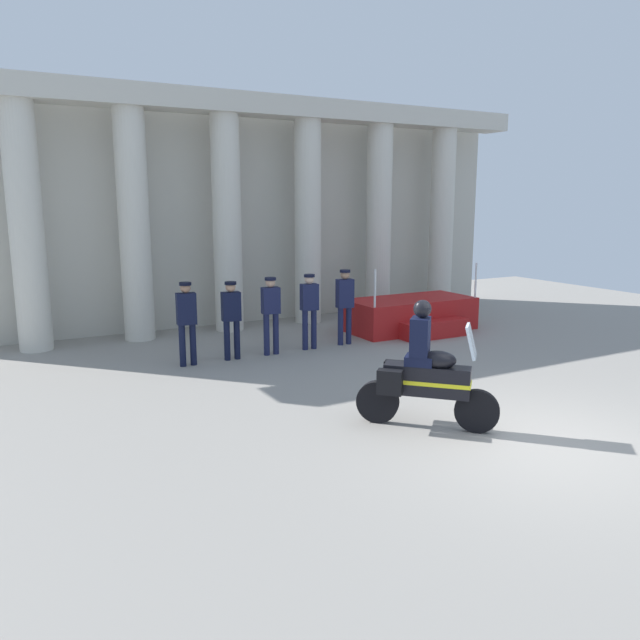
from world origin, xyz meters
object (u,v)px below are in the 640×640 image
object	(u,v)px
officer_in_row_1	(231,314)
motorcycle_with_rider	(422,375)
officer_in_row_0	(187,317)
officer_in_row_4	(345,301)
reviewing_stand	(412,315)
officer_in_row_3	(309,305)
officer_in_row_2	(271,309)

from	to	relation	value
officer_in_row_1	motorcycle_with_rider	distance (m)	5.16
officer_in_row_0	officer_in_row_4	xyz separation A→B (m)	(3.74, 0.09, 0.02)
reviewing_stand	officer_in_row_0	xyz separation A→B (m)	(-6.06, -0.62, 0.61)
officer_in_row_0	motorcycle_with_rider	distance (m)	5.40
officer_in_row_0	officer_in_row_3	world-z (taller)	officer_in_row_0
reviewing_stand	officer_in_row_4	size ratio (longest dim) A/B	1.88
officer_in_row_1	officer_in_row_3	bearing A→B (deg)	-172.62
officer_in_row_1	officer_in_row_4	size ratio (longest dim) A/B	0.95
officer_in_row_2	officer_in_row_3	bearing A→B (deg)	-171.03
officer_in_row_1	officer_in_row_4	xyz separation A→B (m)	(2.78, 0.05, 0.06)
officer_in_row_0	officer_in_row_2	distance (m)	1.86
officer_in_row_4	motorcycle_with_rider	world-z (taller)	motorcycle_with_rider
reviewing_stand	officer_in_row_1	world-z (taller)	reviewing_stand
officer_in_row_0	officer_in_row_2	bearing A→B (deg)	-173.01
reviewing_stand	officer_in_row_0	distance (m)	6.13
officer_in_row_1	officer_in_row_3	size ratio (longest dim) A/B	0.97
reviewing_stand	motorcycle_with_rider	world-z (taller)	motorcycle_with_rider
reviewing_stand	officer_in_row_2	distance (m)	4.29
reviewing_stand	officer_in_row_0	world-z (taller)	reviewing_stand
officer_in_row_3	officer_in_row_4	size ratio (longest dim) A/B	0.97
reviewing_stand	officer_in_row_3	distance (m)	3.35
reviewing_stand	officer_in_row_0	bearing A→B (deg)	-174.13
motorcycle_with_rider	officer_in_row_4	bearing A→B (deg)	116.79
officer_in_row_0	officer_in_row_1	bearing A→B (deg)	-171.78
officer_in_row_1	officer_in_row_0	bearing A→B (deg)	8.22
officer_in_row_2	officer_in_row_4	size ratio (longest dim) A/B	0.97
officer_in_row_0	officer_in_row_4	size ratio (longest dim) A/B	0.98
officer_in_row_2	officer_in_row_3	distance (m)	0.96
officer_in_row_2	officer_in_row_3	world-z (taller)	officer_in_row_3
reviewing_stand	officer_in_row_4	distance (m)	2.47
officer_in_row_3	motorcycle_with_rider	distance (m)	5.16
reviewing_stand	officer_in_row_3	world-z (taller)	reviewing_stand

